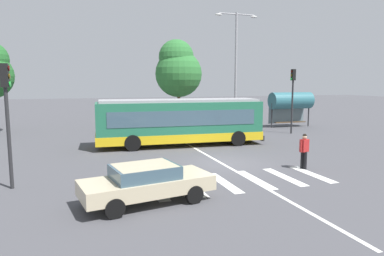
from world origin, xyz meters
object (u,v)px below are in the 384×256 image
parked_car_champagne (119,121)px  twin_arm_street_lamp (236,60)px  foreground_sedan (147,181)px  bus_stop_shelter (291,101)px  parked_car_silver (179,119)px  background_tree_right (178,69)px  parked_car_red (204,118)px  traffic_light_far_corner (293,91)px  parked_car_white (148,121)px  traffic_light_near_corner (7,106)px  pedestrian_crossing_street (304,149)px  city_transit_bus (180,122)px

parked_car_champagne → twin_arm_street_lamp: bearing=-20.0°
foreground_sedan → bus_stop_shelter: bus_stop_shelter is taller
parked_car_silver → background_tree_right: size_ratio=0.52×
parked_car_silver → parked_car_red: same height
parked_car_champagne → traffic_light_far_corner: traffic_light_far_corner is taller
bus_stop_shelter → background_tree_right: bearing=134.0°
foreground_sedan → twin_arm_street_lamp: bearing=55.7°
parked_car_champagne → background_tree_right: background_tree_right is taller
foreground_sedan → twin_arm_street_lamp: twin_arm_street_lamp is taller
parked_car_silver → parked_car_red: bearing=8.3°
bus_stop_shelter → parked_car_white: bearing=169.0°
traffic_light_near_corner → twin_arm_street_lamp: size_ratio=0.49×
parked_car_champagne → parked_car_red: 8.01m
foreground_sedan → parked_car_silver: 20.16m
pedestrian_crossing_street → parked_car_champagne: pedestrian_crossing_street is taller
pedestrian_crossing_street → parked_car_champagne: size_ratio=0.38×
parked_car_red → pedestrian_crossing_street: bearing=-93.8°
city_transit_bus → traffic_light_near_corner: (-8.94, -7.04, 1.67)m
parked_car_silver → bus_stop_shelter: bus_stop_shelter is taller
parked_car_silver → traffic_light_near_corner: 19.59m
parked_car_silver → traffic_light_far_corner: (7.74, -6.35, 2.70)m
traffic_light_far_corner → background_tree_right: bearing=116.1°
parked_car_silver → twin_arm_street_lamp: bearing=-37.3°
parked_car_white → twin_arm_street_lamp: (7.07, -3.02, 5.25)m
parked_car_red → traffic_light_far_corner: (5.16, -6.73, 2.70)m
traffic_light_far_corner → bus_stop_shelter: size_ratio=1.27×
parked_car_silver → parked_car_champagne: bearing=176.6°
pedestrian_crossing_street → parked_car_silver: pedestrian_crossing_street is taller
parked_car_champagne → traffic_light_far_corner: size_ratio=0.87×
pedestrian_crossing_street → traffic_light_far_corner: size_ratio=0.33×
parked_car_champagne → bus_stop_shelter: (15.53, -3.00, 1.65)m
parked_car_red → background_tree_right: bearing=99.3°
city_transit_bus → parked_car_champagne: bearing=108.3°
bus_stop_shelter → twin_arm_street_lamp: 6.96m
parked_car_red → background_tree_right: background_tree_right is taller
pedestrian_crossing_street → parked_car_red: pedestrian_crossing_street is taller
pedestrian_crossing_street → foreground_sedan: (-8.11, -2.36, -0.20)m
traffic_light_far_corner → background_tree_right: (-6.10, 12.44, 2.14)m
parked_car_red → bus_stop_shelter: bus_stop_shelter is taller
parked_car_silver → traffic_light_near_corner: (-11.38, -15.75, 2.49)m
parked_car_silver → twin_arm_street_lamp: twin_arm_street_lamp is taller
city_transit_bus → bus_stop_shelter: size_ratio=2.69×
foreground_sedan → parked_car_white: bearing=78.8°
pedestrian_crossing_street → foreground_sedan: 8.45m
traffic_light_near_corner → parked_car_champagne: bearing=69.7°
parked_car_silver → traffic_light_far_corner: 10.37m
city_transit_bus → traffic_light_far_corner: traffic_light_far_corner is taller
parked_car_champagne → city_transit_bus: bearing=-71.7°
pedestrian_crossing_street → parked_car_red: (1.12, 17.05, -0.20)m
parked_car_champagne → traffic_light_far_corner: bearing=-26.9°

